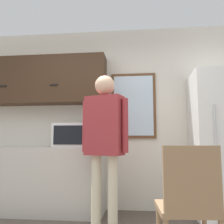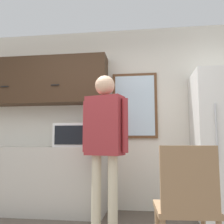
{
  "view_description": "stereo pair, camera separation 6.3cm",
  "coord_description": "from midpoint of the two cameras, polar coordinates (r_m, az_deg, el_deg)",
  "views": [
    {
      "loc": [
        0.5,
        -1.69,
        0.96
      ],
      "look_at": [
        0.19,
        1.1,
        1.31
      ],
      "focal_mm": 40.0,
      "sensor_mm": 36.0,
      "label": 1
    },
    {
      "loc": [
        0.56,
        -1.69,
        0.96
      ],
      "look_at": [
        0.19,
        1.1,
        1.31
      ],
      "focal_mm": 40.0,
      "sensor_mm": 36.0,
      "label": 2
    }
  ],
  "objects": [
    {
      "name": "chair",
      "position": [
        2.02,
        17.55,
        -19.13
      ],
      "size": [
        0.46,
        0.46,
        0.94
      ],
      "rotation": [
        0.0,
        0.0,
        3.2
      ],
      "color": "#997551",
      "rests_on": "ground_plane"
    },
    {
      "name": "person",
      "position": [
        2.87,
        -1.06,
        -4.87
      ],
      "size": [
        0.55,
        0.33,
        1.75
      ],
      "rotation": [
        0.0,
        0.0,
        -0.3
      ],
      "color": "beige",
      "rests_on": "ground_plane"
    },
    {
      "name": "window",
      "position": [
        3.73,
        5.71,
        1.48
      ],
      "size": [
        0.66,
        0.05,
        0.97
      ],
      "color": "brown"
    },
    {
      "name": "back_wall",
      "position": [
        3.78,
        -0.51,
        -1.11
      ],
      "size": [
        6.0,
        0.06,
        2.7
      ],
      "color": "silver",
      "rests_on": "ground_plane"
    },
    {
      "name": "counter",
      "position": [
        3.82,
        -18.29,
        -14.35
      ],
      "size": [
        2.21,
        0.56,
        0.9
      ],
      "color": "#BCB7AD",
      "rests_on": "ground_plane"
    },
    {
      "name": "upper_cabinets",
      "position": [
        4.0,
        -16.77,
        6.69
      ],
      "size": [
        2.21,
        0.35,
        0.71
      ],
      "color": "#3D2819"
    },
    {
      "name": "microwave",
      "position": [
        3.48,
        -7.58,
        -5.33
      ],
      "size": [
        0.55,
        0.41,
        0.32
      ],
      "color": "white",
      "rests_on": "counter"
    }
  ]
}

